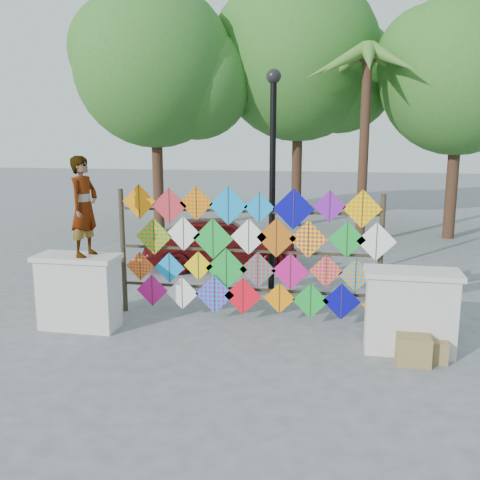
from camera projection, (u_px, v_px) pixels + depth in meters
The scene contains 13 objects.
ground at pixel (237, 334), 8.87m from camera, with size 80.00×80.00×0.00m, color gray.
parapet_left at pixel (79, 291), 9.05m from camera, with size 1.40×0.65×1.28m.
parapet_right at pixel (410, 311), 8.05m from camera, with size 1.40×0.65×1.28m.
kite_rack at pixel (250, 253), 9.31m from camera, with size 4.92×0.24×2.40m.
tree_west at pixel (158, 68), 17.33m from camera, with size 5.85×5.20×8.01m.
tree_mid at pixel (302, 60), 18.35m from camera, with size 6.30×5.60×8.61m.
tree_east at pixel (463, 76), 16.13m from camera, with size 5.40×4.80×7.42m.
palm_tree at pixel (367, 74), 15.20m from camera, with size 3.62×3.62×5.83m.
vendor_woman at pixel (84, 207), 8.73m from camera, with size 0.60×0.39×1.65m, color #99999E.
sedan at pixel (220, 241), 13.26m from camera, with size 1.54×3.82×1.30m, color #5B0F10.
lamppost at pixel (273, 165), 10.21m from camera, with size 0.28×0.28×4.46m.
cardboard_box_near at pixel (413, 349), 7.73m from camera, with size 0.48×0.42×0.42m, color olive.
cardboard_box_far at pixel (433, 350), 7.81m from camera, with size 0.39×0.36×0.33m, color olive.
Camera 1 is at (1.63, -8.23, 3.27)m, focal length 40.00 mm.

